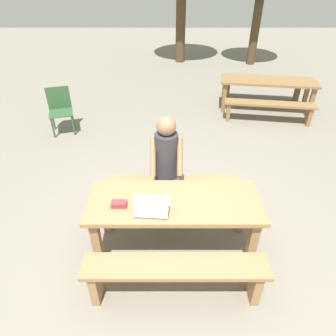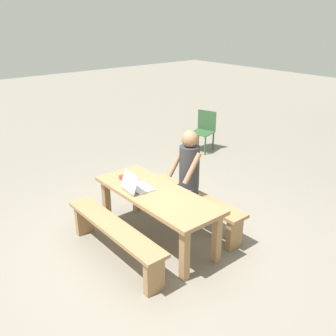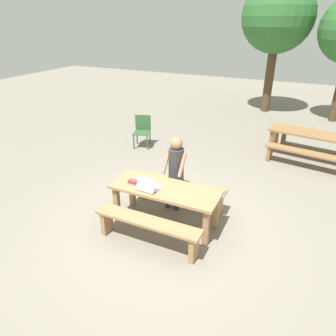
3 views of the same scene
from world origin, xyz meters
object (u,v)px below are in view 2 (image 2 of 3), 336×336
picnic_table_front (156,200)px  person_seated (187,171)px  plastic_chair (204,130)px  small_pouch (125,178)px  laptop (136,185)px

picnic_table_front → person_seated: 0.66m
picnic_table_front → plastic_chair: size_ratio=2.16×
person_seated → plastic_chair: size_ratio=1.61×
small_pouch → picnic_table_front: bearing=8.9°
picnic_table_front → plastic_chair: bearing=125.7°
laptop → person_seated: (0.14, 0.77, 0.04)m
laptop → plastic_chair: (-1.95, 3.19, -0.31)m
small_pouch → plastic_chair: plastic_chair is taller
laptop → plastic_chair: bearing=-53.9°
picnic_table_front → laptop: 0.32m
laptop → plastic_chair: 3.75m
picnic_table_front → person_seated: size_ratio=1.35×
picnic_table_front → small_pouch: small_pouch is taller
laptop → small_pouch: size_ratio=2.30×
small_pouch → plastic_chair: (-1.60, 3.13, -0.28)m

